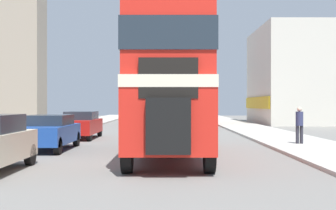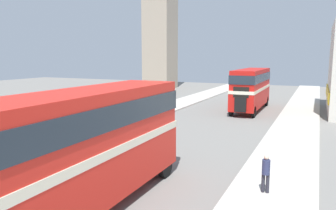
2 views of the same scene
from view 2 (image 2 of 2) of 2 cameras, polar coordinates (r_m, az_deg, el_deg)
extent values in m
cube|color=red|center=(12.68, -12.85, -11.32)|extent=(2.45, 9.79, 1.73)
cube|color=beige|center=(12.37, -13.00, -6.85)|extent=(2.47, 9.84, 0.32)
cube|color=red|center=(12.13, -13.17, -1.82)|extent=(2.40, 9.59, 1.89)
cube|color=#232D38|center=(12.12, -13.19, -1.38)|extent=(2.47, 9.69, 0.85)
cylinder|color=black|center=(16.59, -7.38, -9.47)|extent=(0.28, 1.07, 1.07)
cylinder|color=black|center=(15.60, -0.51, -10.57)|extent=(0.28, 1.07, 1.07)
cube|color=red|center=(35.36, 14.24, 1.25)|extent=(2.37, 9.90, 1.67)
cube|color=beige|center=(35.25, 14.30, 2.84)|extent=(2.39, 9.95, 0.30)
cube|color=red|center=(35.17, 14.36, 4.57)|extent=(2.32, 9.71, 1.82)
cube|color=#232D38|center=(35.16, 14.37, 4.72)|extent=(2.39, 9.81, 0.82)
cube|color=black|center=(30.45, 12.48, 0.03)|extent=(1.07, 0.20, 1.34)
cube|color=black|center=(30.45, 12.61, 2.17)|extent=(1.42, 0.12, 0.97)
cylinder|color=black|center=(31.71, 10.97, -0.93)|extent=(0.28, 1.07, 1.07)
cylinder|color=black|center=(31.30, 14.68, -1.17)|extent=(0.28, 1.07, 1.07)
cylinder|color=black|center=(39.54, 13.78, 0.82)|extent=(0.28, 1.07, 1.07)
cylinder|color=black|center=(39.21, 16.77, 0.64)|extent=(0.28, 1.07, 1.07)
cube|color=#1E479E|center=(17.46, -20.99, -8.71)|extent=(1.74, 4.31, 0.70)
cube|color=#232D38|center=(17.42, -20.68, -6.84)|extent=(1.53, 2.24, 0.41)
cylinder|color=black|center=(17.05, -26.95, -10.60)|extent=(0.20, 0.64, 0.64)
cylinder|color=black|center=(15.92, -23.42, -11.71)|extent=(0.20, 0.64, 0.64)
cylinder|color=black|center=(19.22, -18.90, -8.01)|extent=(0.20, 0.64, 0.64)
cylinder|color=black|center=(18.23, -15.34, -8.75)|extent=(0.20, 0.64, 0.64)
cube|color=red|center=(21.93, -9.15, -4.76)|extent=(1.66, 4.44, 0.72)
cube|color=#232D38|center=(21.95, -8.93, -3.21)|extent=(1.46, 2.31, 0.43)
cylinder|color=black|center=(21.04, -13.49, -6.37)|extent=(0.20, 0.64, 0.64)
cylinder|color=black|center=(20.20, -10.21, -6.89)|extent=(0.20, 0.64, 0.64)
cylinder|color=black|center=(23.83, -8.22, -4.48)|extent=(0.20, 0.64, 0.64)
cylinder|color=black|center=(23.09, -5.17, -4.85)|extent=(0.20, 0.64, 0.64)
cylinder|color=#282833|center=(14.26, 16.23, -12.90)|extent=(0.14, 0.14, 0.77)
cylinder|color=#282833|center=(14.24, 16.95, -12.97)|extent=(0.14, 0.14, 0.77)
cylinder|color=navy|center=(14.02, 16.71, -10.31)|extent=(0.32, 0.32, 0.61)
sphere|color=beige|center=(13.90, 16.78, -8.71)|extent=(0.21, 0.21, 0.21)
cube|color=tan|center=(59.27, -1.40, 14.71)|extent=(4.80, 4.80, 24.15)
cube|color=gold|center=(36.99, 26.05, 1.90)|extent=(0.12, 11.10, 1.06)
camera|label=1|loc=(10.82, -105.28, -23.01)|focal=50.00mm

